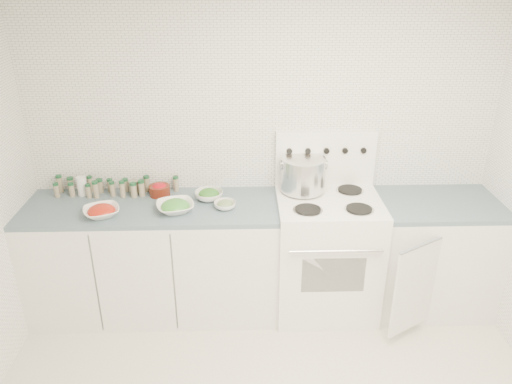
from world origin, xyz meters
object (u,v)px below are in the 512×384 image
stove (326,251)px  bowl_tomato (101,211)px  stock_pot (303,173)px  bowl_snowpea (175,206)px

stove → bowl_tomato: size_ratio=4.29×
stock_pot → bowl_tomato: stock_pot is taller
bowl_tomato → bowl_snowpea: size_ratio=0.98×
stove → stock_pot: bearing=140.4°
stove → stock_pot: (-0.18, 0.15, 0.59)m
stock_pot → bowl_tomato: size_ratio=1.11×
stock_pot → bowl_snowpea: 0.97m
bowl_tomato → bowl_snowpea: bearing=6.3°
stove → bowl_tomato: (-1.62, -0.14, 0.44)m
stove → bowl_snowpea: bearing=-175.4°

